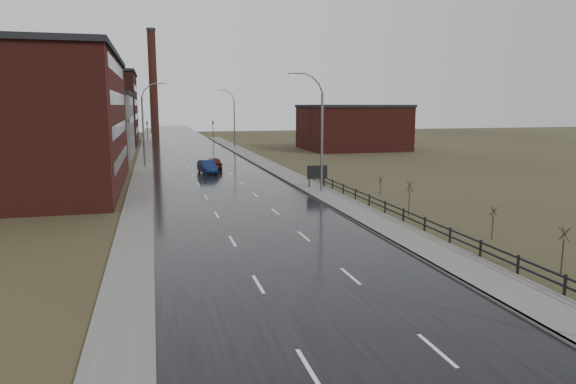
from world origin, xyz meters
TOP-DOWN VIEW (x-y plane):
  - road at (0.00, 60.00)m, footprint 14.00×300.00m
  - sidewalk_right at (8.60, 35.00)m, footprint 3.20×180.00m
  - curb_right at (7.08, 35.00)m, footprint 0.16×180.00m
  - sidewalk_left at (-8.20, 60.00)m, footprint 2.40×260.00m
  - warehouse_near at (-20.99, 45.00)m, footprint 22.44×28.56m
  - warehouse_mid at (-17.99, 78.00)m, footprint 16.32×20.40m
  - warehouse_far at (-22.99, 108.00)m, footprint 26.52×24.48m
  - building_right at (30.30, 82.00)m, footprint 18.36×16.32m
  - smokestack at (-6.00, 150.00)m, footprint 2.70×2.70m
  - streetlight_right_mid at (8.50, 36.00)m, footprint 3.36×0.28m
  - streetlight_left at (-7.70, 62.00)m, footprint 3.36×0.28m
  - streetlight_right_far at (8.50, 90.00)m, footprint 3.36×0.28m
  - guardrail at (10.30, 18.31)m, footprint 0.10×53.05m
  - shrub_c at (12.66, 9.75)m, footprint 0.57×0.61m
  - shrub_d at (13.59, 16.48)m, footprint 0.51×0.53m
  - shrub_e at (11.93, 24.28)m, footprint 0.64×0.67m
  - shrub_f at (13.75, 33.31)m, footprint 0.42×0.44m
  - billboard at (9.10, 38.30)m, footprint 2.13×0.17m
  - traffic_light_left at (-8.00, 120.00)m, footprint 0.58×2.73m
  - traffic_light_right at (8.00, 120.00)m, footprint 0.58×2.73m
  - car_near at (-0.42, 52.87)m, footprint 2.20×5.05m
  - car_far at (0.87, 57.12)m, footprint 1.92×4.68m

SIDE VIEW (x-z plane):
  - road at x=0.00m, z-range 0.00..0.06m
  - sidewalk_left at x=-8.20m, z-range 0.00..0.12m
  - sidewalk_right at x=8.60m, z-range 0.00..0.18m
  - curb_right at x=7.08m, z-range 0.00..0.18m
  - guardrail at x=10.30m, z-range 0.16..1.26m
  - car_far at x=0.87m, z-range 0.00..1.59m
  - car_near at x=-0.42m, z-range 0.00..1.61m
  - shrub_f at x=13.75m, z-range 0.05..1.77m
  - shrub_d at x=13.59m, z-range 0.07..2.19m
  - shrub_c at x=12.66m, z-range 0.08..2.50m
  - shrub_e at x=11.93m, z-range 0.09..2.79m
  - billboard at x=9.10m, z-range 0.44..2.82m
  - building_right at x=30.30m, z-range 0.01..8.51m
  - traffic_light_left at x=-8.00m, z-range 1.95..7.25m
  - traffic_light_right at x=8.00m, z-range 1.95..7.25m
  - warehouse_mid at x=-17.99m, z-range 0.01..10.51m
  - streetlight_right_mid at x=8.50m, z-range 0.16..11.51m
  - streetlight_left at x=-7.70m, z-range 0.16..11.51m
  - streetlight_right_far at x=8.50m, z-range 0.16..11.51m
  - warehouse_near at x=-20.99m, z-range 0.01..13.51m
  - warehouse_far at x=-22.99m, z-range 0.01..15.51m
  - smokestack at x=-6.00m, z-range 0.15..30.85m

